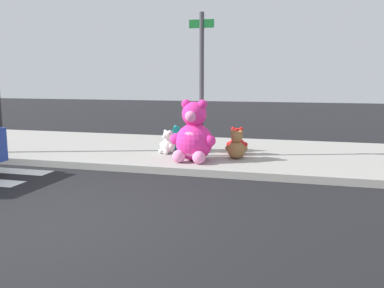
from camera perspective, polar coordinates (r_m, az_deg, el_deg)
ground_plane at (r=5.77m, az=-19.43°, el=-10.57°), size 60.00×60.00×0.00m
sidewalk at (r=10.31m, az=-3.04°, el=-1.01°), size 28.00×4.40×0.15m
sign_pole at (r=9.11m, az=1.36°, el=8.87°), size 0.56×0.11×3.20m
plush_pink_large at (r=8.63m, az=0.22°, el=1.07°), size 1.02×0.91×1.32m
plush_white at (r=9.55m, az=-3.54°, el=-0.01°), size 0.39×0.40×0.56m
plush_lime at (r=9.98m, az=0.96°, el=0.24°), size 0.35×0.35×0.49m
plush_tan at (r=9.93m, az=6.39°, el=0.13°), size 0.36×0.35×0.49m
plush_red at (r=9.47m, az=6.41°, el=0.09°), size 0.50×0.45×0.65m
plush_teal at (r=9.98m, az=-2.28°, el=0.53°), size 0.45×0.43×0.62m
plush_brown at (r=8.96m, az=6.34°, el=-0.44°), size 0.50×0.45×0.65m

